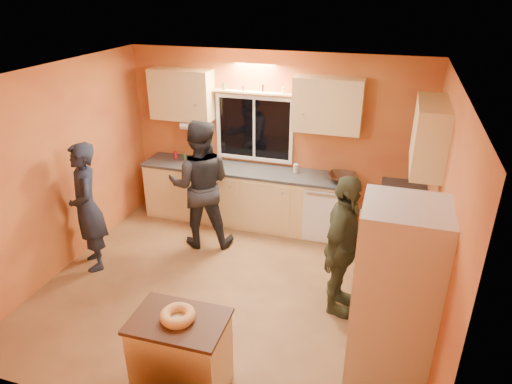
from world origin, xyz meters
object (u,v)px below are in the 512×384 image
(island, at_px, (181,354))
(person_right, at_px, (342,247))
(person_left, at_px, (87,208))
(person_center, at_px, (200,185))
(refrigerator, at_px, (395,295))

(island, height_order, person_right, person_right)
(person_left, relative_size, person_center, 0.93)
(island, distance_m, person_right, 2.03)
(person_center, xyz_separation_m, person_right, (2.07, -0.91, -0.09))
(person_left, distance_m, person_center, 1.50)
(person_left, bearing_deg, person_right, 48.56)
(refrigerator, bearing_deg, island, -156.27)
(island, relative_size, person_left, 0.49)
(island, xyz_separation_m, person_left, (-2.02, 1.53, 0.44))
(refrigerator, xyz_separation_m, person_right, (-0.57, 0.80, -0.07))
(person_left, xyz_separation_m, person_center, (1.15, 0.96, 0.06))
(refrigerator, distance_m, person_center, 3.15)
(person_left, height_order, person_right, person_left)
(refrigerator, height_order, person_left, refrigerator)
(refrigerator, height_order, person_center, person_center)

